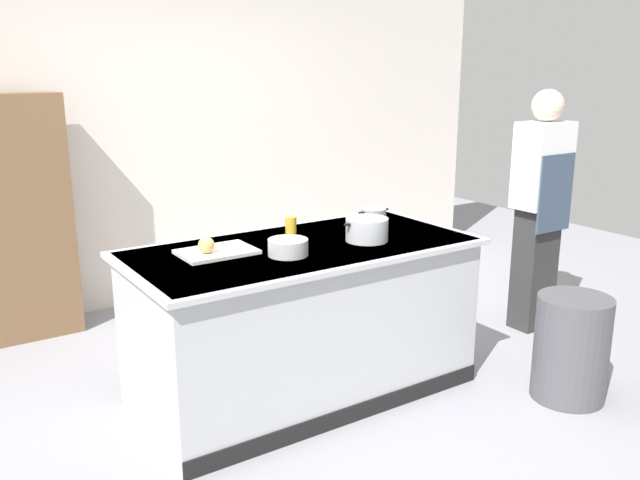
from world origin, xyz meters
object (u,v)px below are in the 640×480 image
at_px(sauce_pan, 373,217).
at_px(mixing_bowl, 288,247).
at_px(juice_cup, 291,225).
at_px(trash_bin, 571,348).
at_px(person_chef, 540,205).
at_px(onion, 206,245).
at_px(stock_pot, 367,229).

distance_m(sauce_pan, mixing_bowl, 0.85).
bearing_deg(juice_cup, trash_bin, -45.77).
relative_size(juice_cup, person_chef, 0.06).
height_order(onion, stock_pot, stock_pot).
distance_m(mixing_bowl, person_chef, 2.12).
distance_m(sauce_pan, trash_bin, 1.40).
bearing_deg(mixing_bowl, stock_pot, 1.03).
distance_m(juice_cup, trash_bin, 1.78).
bearing_deg(sauce_pan, juice_cup, 168.40).
bearing_deg(stock_pot, mixing_bowl, -178.97).
bearing_deg(person_chef, sauce_pan, 69.42).
bearing_deg(mixing_bowl, sauce_pan, 20.02).
xyz_separation_m(mixing_bowl, person_chef, (2.11, 0.06, -0.03)).
distance_m(sauce_pan, juice_cup, 0.55).
relative_size(onion, juice_cup, 0.88).
bearing_deg(juice_cup, mixing_bowl, -123.01).
relative_size(trash_bin, person_chef, 0.36).
relative_size(mixing_bowl, trash_bin, 0.35).
height_order(onion, juice_cup, onion).
xyz_separation_m(onion, juice_cup, (0.64, 0.19, -0.01)).
xyz_separation_m(onion, person_chef, (2.49, -0.15, -0.05)).
height_order(sauce_pan, person_chef, person_chef).
height_order(juice_cup, person_chef, person_chef).
height_order(mixing_bowl, trash_bin, mixing_bowl).
relative_size(onion, stock_pot, 0.28).
distance_m(trash_bin, person_chef, 1.25).
height_order(onion, mixing_bowl, onion).
xyz_separation_m(stock_pot, juice_cup, (-0.27, 0.39, -0.02)).
relative_size(stock_pot, sauce_pan, 1.39).
bearing_deg(stock_pot, onion, 167.47).
distance_m(stock_pot, mixing_bowl, 0.53).
bearing_deg(stock_pot, sauce_pan, 46.44).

